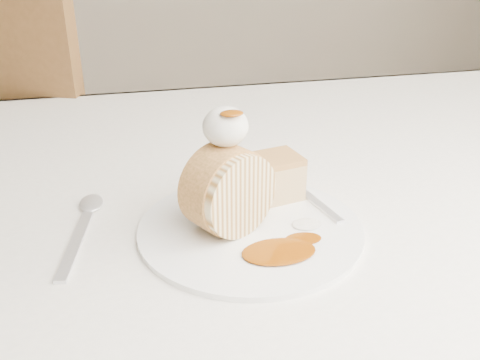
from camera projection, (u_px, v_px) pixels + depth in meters
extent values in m
cube|color=silver|center=(237.00, 190.00, 0.76)|extent=(1.40, 0.90, 0.04)
cube|color=silver|center=(194.00, 149.00, 1.20)|extent=(1.40, 0.01, 0.28)
cylinder|color=brown|center=(442.00, 231.00, 1.37)|extent=(0.06, 0.06, 0.71)
cube|color=brown|center=(44.00, 165.00, 1.43)|extent=(0.61, 0.61, 0.04)
cylinder|color=brown|center=(146.00, 215.00, 1.69)|extent=(0.04, 0.04, 0.46)
cylinder|color=brown|center=(28.00, 206.00, 1.75)|extent=(0.04, 0.04, 0.46)
cylinder|color=brown|center=(97.00, 294.00, 1.34)|extent=(0.04, 0.04, 0.46)
cylinder|color=white|center=(250.00, 229.00, 0.62)|extent=(0.31, 0.31, 0.01)
cylinder|color=beige|center=(229.00, 191.00, 0.59)|extent=(0.11, 0.09, 0.10)
cube|color=tan|center=(276.00, 179.00, 0.67)|extent=(0.07, 0.06, 0.05)
ellipsoid|color=white|center=(225.00, 127.00, 0.57)|extent=(0.05, 0.05, 0.04)
ellipsoid|color=#7B3705|center=(232.00, 108.00, 0.55)|extent=(0.02, 0.02, 0.01)
cube|color=silver|center=(315.00, 202.00, 0.66)|extent=(0.05, 0.15, 0.00)
cube|color=silver|center=(75.00, 244.00, 0.59)|extent=(0.05, 0.17, 0.00)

